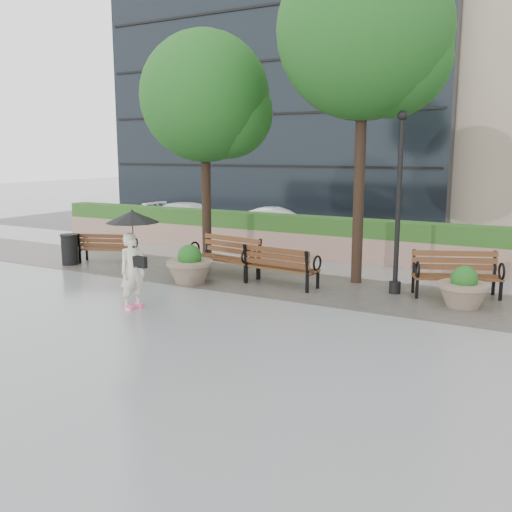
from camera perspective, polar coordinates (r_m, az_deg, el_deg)
The scene contains 17 objects.
ground at distance 12.40m, azimuth -2.07°, elevation -5.71°, with size 100.00×100.00×0.00m, color gray.
cobble_strip at distance 14.95m, azimuth 3.94°, elevation -2.91°, with size 28.00×3.20×0.01m, color #383330.
hedge_wall at distance 18.46m, azimuth 9.33°, elevation 1.60°, with size 24.00×0.80×1.35m.
asphalt_street at distance 22.32m, azimuth 12.84°, elevation 1.26°, with size 40.00×7.00×0.00m, color black.
bench_0 at distance 18.50m, azimuth -14.57°, elevation 0.22°, with size 1.87×1.27×0.94m.
bench_1 at distance 15.97m, azimuth -3.06°, elevation -0.87°, with size 2.15×1.14×1.10m.
bench_2 at distance 14.75m, azimuth 2.52°, elevation -1.86°, with size 2.01×0.95×1.04m.
bench_3 at distance 14.47m, azimuth 19.34°, elevation -2.64°, with size 2.15×1.53×1.08m.
planter_left at distance 15.17m, azimuth -6.64°, elevation -1.21°, with size 1.24×1.24×1.04m.
planter_right at distance 13.57m, azimuth 20.04°, elevation -3.31°, with size 1.13×1.13×0.95m.
trash_bin at distance 18.46m, azimuth -18.13°, elevation 0.55°, with size 0.54×0.54×0.90m, color black.
lamppost at distance 14.12m, azimuth 14.02°, elevation 4.00°, with size 0.28×0.28×4.38m.
tree_0 at distance 17.39m, azimuth -4.57°, elevation 15.17°, with size 3.84×3.81×6.94m.
tree_1 at distance 15.35m, azimuth 11.41°, elevation 20.61°, with size 4.36×4.36×8.56m.
car_left at distance 25.20m, azimuth -6.45°, elevation 3.88°, with size 1.74×4.27×1.24m, color white.
car_right at distance 23.23m, azimuth 2.13°, elevation 3.34°, with size 1.26×3.62×1.19m, color white.
pedestrian at distance 12.75m, azimuth -12.24°, elevation 0.60°, with size 1.18×1.18×2.17m.
Camera 1 is at (6.24, -10.15, 3.43)m, focal length 40.00 mm.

